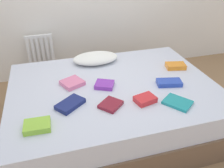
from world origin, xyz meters
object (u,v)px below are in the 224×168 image
at_px(textbook_navy, 70,104).
at_px(textbook_red, 145,99).
at_px(textbook_purple, 105,85).
at_px(textbook_lime, 37,126).
at_px(textbook_blue, 169,83).
at_px(textbook_pink, 72,83).
at_px(textbook_orange, 176,66).
at_px(bed, 113,106).
at_px(textbook_maroon, 111,105).
at_px(pillow, 96,58).
at_px(radiator, 41,55).
at_px(textbook_teal, 178,102).

relative_size(textbook_navy, textbook_red, 1.37).
xyz_separation_m(textbook_purple, textbook_lime, (-0.62, -0.43, 0.00)).
bearing_deg(textbook_red, textbook_purple, 115.52).
xyz_separation_m(textbook_blue, textbook_pink, (-0.90, 0.26, -0.00)).
height_order(textbook_orange, textbook_lime, textbook_orange).
height_order(textbook_navy, textbook_lime, textbook_lime).
distance_m(textbook_navy, textbook_red, 0.64).
relative_size(bed, textbook_pink, 10.64).
bearing_deg(textbook_pink, textbook_maroon, -84.55).
relative_size(bed, textbook_lime, 10.49).
bearing_deg(textbook_blue, pillow, 142.55).
bearing_deg(textbook_lime, textbook_red, 8.51).
bearing_deg(textbook_purple, bed, 30.26).
relative_size(textbook_blue, textbook_red, 1.36).
bearing_deg(bed, radiator, 118.97).
xyz_separation_m(radiator, textbook_blue, (1.18, -1.34, 0.14)).
distance_m(bed, textbook_lime, 0.88).
bearing_deg(textbook_navy, textbook_teal, -51.97).
bearing_deg(textbook_lime, textbook_purple, 37.26).
xyz_separation_m(textbook_blue, textbook_lime, (-1.23, -0.30, 0.00)).
xyz_separation_m(textbook_teal, textbook_blue, (0.08, 0.30, 0.01)).
xyz_separation_m(textbook_orange, textbook_purple, (-0.84, -0.16, -0.00)).
xyz_separation_m(textbook_orange, textbook_red, (-0.57, -0.50, -0.00)).
height_order(bed, textbook_lime, textbook_lime).
bearing_deg(radiator, pillow, -47.41).
xyz_separation_m(pillow, textbook_orange, (0.81, -0.38, -0.03)).
relative_size(textbook_maroon, textbook_blue, 0.75).
distance_m(textbook_navy, textbook_maroon, 0.34).
bearing_deg(textbook_blue, textbook_purple, 179.87).
bearing_deg(textbook_teal, textbook_pink, -161.33).
bearing_deg(textbook_blue, radiator, 143.84).
height_order(radiator, pillow, radiator).
xyz_separation_m(textbook_maroon, textbook_red, (0.30, -0.02, 0.01)).
distance_m(bed, textbook_red, 0.48).
xyz_separation_m(radiator, textbook_maroon, (0.55, -1.52, 0.13)).
bearing_deg(textbook_pink, textbook_blue, -41.44).
relative_size(radiator, textbook_lime, 2.93).
distance_m(radiator, textbook_navy, 1.45).
xyz_separation_m(pillow, textbook_lime, (-0.65, -0.98, -0.03)).
bearing_deg(pillow, textbook_blue, -49.97).
bearing_deg(textbook_purple, pillow, 112.16).
xyz_separation_m(textbook_orange, textbook_pink, (-1.13, -0.04, -0.00)).
bearing_deg(textbook_maroon, textbook_red, -45.79).
height_order(radiator, textbook_navy, radiator).
height_order(bed, textbook_teal, textbook_teal).
xyz_separation_m(pillow, textbook_red, (0.24, -0.88, -0.03)).
height_order(textbook_orange, textbook_teal, textbook_orange).
relative_size(textbook_red, textbook_pink, 0.91).
xyz_separation_m(pillow, textbook_pink, (-0.32, -0.43, -0.03)).
height_order(pillow, textbook_maroon, pillow).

